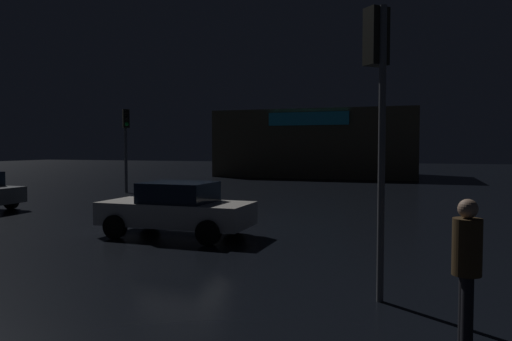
{
  "coord_description": "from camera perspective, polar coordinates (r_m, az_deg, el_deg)",
  "views": [
    {
      "loc": [
        7.38,
        -14.33,
        2.38
      ],
      "look_at": [
        1.07,
        4.25,
        1.43
      ],
      "focal_mm": 33.68,
      "sensor_mm": 36.0,
      "label": 1
    }
  ],
  "objects": [
    {
      "name": "ground_plane",
      "position": [
        16.29,
        -8.44,
        -5.64
      ],
      "size": [
        120.0,
        120.0,
        0.0
      ],
      "primitive_type": "plane",
      "color": "black"
    },
    {
      "name": "store_building",
      "position": [
        40.67,
        7.63,
        3.14
      ],
      "size": [
        15.77,
        9.4,
        5.3
      ],
      "color": "brown",
      "rests_on": "ground"
    },
    {
      "name": "traffic_signal_cross_left",
      "position": [
        7.72,
        14.16,
        10.68
      ],
      "size": [
        0.42,
        0.42,
        4.51
      ],
      "color": "#595B60",
      "rests_on": "ground"
    },
    {
      "name": "traffic_signal_main",
      "position": [
        25.89,
        -15.19,
        4.14
      ],
      "size": [
        0.42,
        0.42,
        4.34
      ],
      "color": "#595B60",
      "rests_on": "ground"
    },
    {
      "name": "pedestrian",
      "position": [
        6.31,
        23.75,
        -9.74
      ],
      "size": [
        0.37,
        0.37,
        1.77
      ],
      "color": "black",
      "rests_on": "ground"
    },
    {
      "name": "car_far",
      "position": [
        13.05,
        -9.39,
        -4.5
      ],
      "size": [
        4.04,
        1.94,
        1.45
      ],
      "color": "silver",
      "rests_on": "ground"
    }
  ]
}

